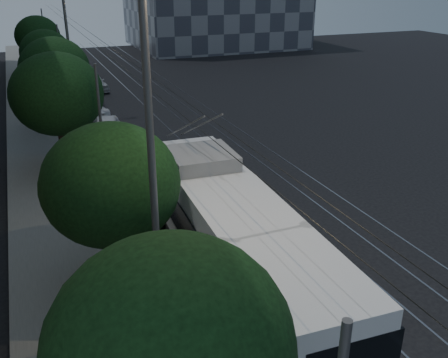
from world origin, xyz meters
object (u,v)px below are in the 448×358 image
pickup_silver (123,160)px  streetlamp_near (166,115)px  trolleybus (233,240)px  streetlamp_far (74,43)px  car_white_b (88,108)px  car_white_c (92,100)px  car_white_d (93,82)px  car_white_a (107,129)px

pickup_silver → streetlamp_near: (-1.07, -12.82, 5.80)m
streetlamp_near → trolleybus: bearing=29.2°
trolleybus → streetlamp_far: streetlamp_far is taller
streetlamp_near → streetlamp_far: streetlamp_near is taller
trolleybus → pickup_silver: bearing=99.4°
car_white_b → car_white_c: 2.35m
car_white_c → car_white_d: (0.99, 6.31, 0.14)m
pickup_silver → streetlamp_near: size_ratio=0.56×
car_white_b → streetlamp_far: bearing=-157.7°
pickup_silver → car_white_d: size_ratio=1.37×
car_white_a → streetlamp_far: (-0.79, 5.95, 4.66)m
car_white_c → car_white_d: size_ratio=0.85×
car_white_b → car_white_d: 8.73m
streetlamp_far → streetlamp_near: bearing=-91.3°
streetlamp_far → trolleybus: bearing=-85.3°
trolleybus → car_white_b: bearing=95.8°
pickup_silver → car_white_b: size_ratio=1.42×
trolleybus → streetlamp_far: size_ratio=1.49×
car_white_a → car_white_d: (1.33, 14.98, 0.02)m
trolleybus → car_white_d: (0.20, 32.63, -1.04)m
trolleybus → streetlamp_near: size_ratio=1.18×
trolleybus → pickup_silver: size_ratio=2.13×
car_white_c → car_white_d: car_white_d is taller
car_white_a → streetlamp_far: size_ratio=0.50×
streetlamp_near → streetlamp_far: bearing=88.7°
streetlamp_near → pickup_silver: bearing=85.2°
car_white_a → streetlamp_near: size_ratio=0.39×
car_white_c → car_white_b: bearing=-98.6°
car_white_d → streetlamp_far: bearing=-112.7°
pickup_silver → car_white_b: pickup_silver is taller
car_white_a → car_white_c: (0.34, 8.68, -0.12)m
pickup_silver → car_white_d: pickup_silver is taller
car_white_b → car_white_d: car_white_d is taller
car_white_c → streetlamp_near: 28.40m
streetlamp_far → car_white_a: bearing=-82.4°
car_white_d → streetlamp_far: streetlamp_far is taller
trolleybus → car_white_c: trolleybus is taller
car_white_d → pickup_silver: bearing=-103.8°
trolleybus → streetlamp_near: 5.62m
car_white_b → trolleybus: bearing=-104.8°
car_white_a → streetlamp_far: 7.60m
car_white_d → car_white_b: bearing=-110.0°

